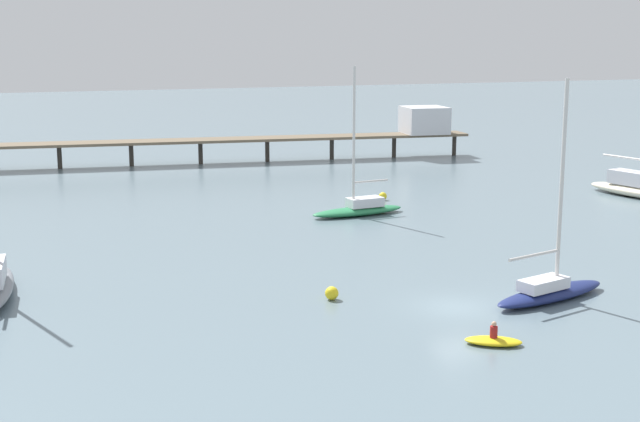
{
  "coord_description": "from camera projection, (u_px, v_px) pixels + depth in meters",
  "views": [
    {
      "loc": [
        -22.96,
        -39.06,
        14.18
      ],
      "look_at": [
        0.0,
        20.16,
        1.5
      ],
      "focal_mm": 49.18,
      "sensor_mm": 36.0,
      "label": 1
    }
  ],
  "objects": [
    {
      "name": "ground_plane",
      "position": [
        457.0,
        308.0,
        46.63
      ],
      "size": [
        400.0,
        400.0,
        0.0
      ],
      "primitive_type": "plane",
      "color": "slate"
    },
    {
      "name": "pier",
      "position": [
        315.0,
        130.0,
        101.69
      ],
      "size": [
        63.33,
        12.31,
        5.95
      ],
      "color": "brown",
      "rests_on": "ground_plane"
    },
    {
      "name": "sailboat_cream",
      "position": [
        635.0,
        186.0,
        78.83
      ],
      "size": [
        4.53,
        10.27,
        14.24
      ],
      "color": "beige",
      "rests_on": "ground_plane"
    },
    {
      "name": "sailboat_navy",
      "position": [
        550.0,
        288.0,
        47.77
      ],
      "size": [
        8.32,
        3.75,
        12.04
      ],
      "color": "navy",
      "rests_on": "ground_plane"
    },
    {
      "name": "sailboat_green",
      "position": [
        359.0,
        207.0,
        70.63
      ],
      "size": [
        8.22,
        2.81,
        11.93
      ],
      "color": "#287F4C",
      "rests_on": "ground_plane"
    },
    {
      "name": "dinghy_yellow",
      "position": [
        493.0,
        340.0,
        40.99
      ],
      "size": [
        2.9,
        2.39,
        1.14
      ],
      "color": "yellow",
      "rests_on": "ground_plane"
    },
    {
      "name": "mooring_buoy_inner",
      "position": [
        332.0,
        293.0,
        47.94
      ],
      "size": [
        0.75,
        0.75,
        0.75
      ],
      "primitive_type": "sphere",
      "color": "yellow",
      "rests_on": "ground_plane"
    },
    {
      "name": "mooring_buoy_far",
      "position": [
        383.0,
        196.0,
        77.15
      ],
      "size": [
        0.71,
        0.71,
        0.71
      ],
      "primitive_type": "sphere",
      "color": "yellow",
      "rests_on": "ground_plane"
    }
  ]
}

